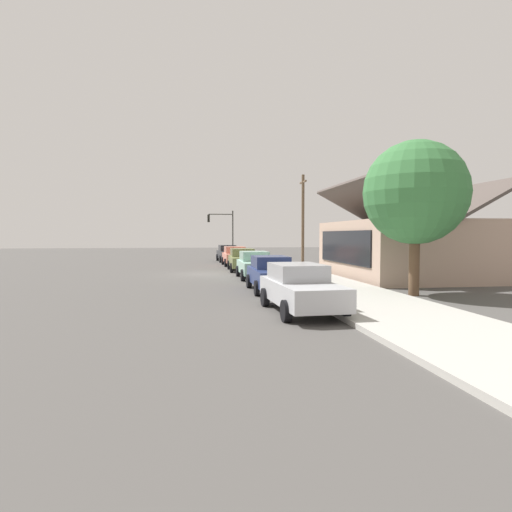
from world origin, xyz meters
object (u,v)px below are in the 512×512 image
(car_charcoal, at_px, (228,253))
(car_olive, at_px, (243,259))
(traffic_light_main, at_px, (223,226))
(shade_tree, at_px, (415,193))
(fire_hydrant_red, at_px, (260,263))
(car_coral, at_px, (235,256))
(car_seafoam, at_px, (255,265))
(car_silver, at_px, (300,288))
(car_navy, at_px, (272,273))
(utility_pole_wooden, at_px, (303,218))

(car_charcoal, bearing_deg, car_olive, -1.36)
(car_charcoal, distance_m, traffic_light_main, 5.50)
(shade_tree, relative_size, fire_hydrant_red, 9.21)
(car_coral, height_order, traffic_light_main, traffic_light_main)
(car_coral, distance_m, car_olive, 5.48)
(car_seafoam, xyz_separation_m, fire_hydrant_red, (-6.47, 1.37, -0.32))
(car_charcoal, relative_size, car_silver, 1.02)
(car_navy, distance_m, utility_pole_wooden, 16.47)
(car_olive, distance_m, car_seafoam, 5.56)
(car_coral, xyz_separation_m, car_seafoam, (11.04, 0.05, -0.00))
(car_seafoam, relative_size, car_navy, 0.99)
(car_seafoam, bearing_deg, car_coral, -179.12)
(car_seafoam, height_order, car_silver, same)
(car_navy, height_order, utility_pole_wooden, utility_pole_wooden)
(car_charcoal, height_order, car_seafoam, same)
(car_coral, distance_m, car_silver, 22.44)
(car_seafoam, xyz_separation_m, shade_tree, (8.32, 5.59, 3.52))
(car_coral, height_order, shade_tree, shade_tree)
(car_olive, xyz_separation_m, fire_hydrant_red, (-0.90, 1.43, -0.32))
(car_charcoal, height_order, car_silver, same)
(car_silver, height_order, shade_tree, shade_tree)
(car_charcoal, height_order, fire_hydrant_red, car_charcoal)
(car_silver, bearing_deg, shade_tree, 115.69)
(car_silver, bearing_deg, fire_hydrant_red, 172.58)
(car_olive, bearing_deg, car_seafoam, 2.23)
(utility_pole_wooden, bearing_deg, shade_tree, 0.72)
(traffic_light_main, relative_size, fire_hydrant_red, 7.32)
(car_seafoam, xyz_separation_m, car_silver, (11.40, -0.17, 0.00))
(car_navy, xyz_separation_m, traffic_light_main, (-27.33, -0.18, 2.68))
(car_seafoam, height_order, fire_hydrant_red, car_seafoam)
(car_navy, relative_size, shade_tree, 0.70)
(car_silver, height_order, traffic_light_main, traffic_light_main)
(car_olive, distance_m, car_navy, 11.49)
(car_silver, height_order, utility_pole_wooden, utility_pole_wooden)
(car_silver, bearing_deg, traffic_light_main, 177.70)
(car_silver, distance_m, traffic_light_main, 32.92)
(car_navy, height_order, car_silver, same)
(utility_pole_wooden, bearing_deg, car_navy, -19.80)
(car_seafoam, xyz_separation_m, car_navy, (5.93, -0.11, 0.00))
(car_charcoal, xyz_separation_m, car_seafoam, (16.60, 0.21, -0.00))
(car_charcoal, distance_m, car_navy, 22.52)
(car_olive, bearing_deg, car_charcoal, -177.69)
(car_charcoal, distance_m, car_olive, 11.03)
(utility_pole_wooden, bearing_deg, car_charcoal, -142.65)
(utility_pole_wooden, relative_size, fire_hydrant_red, 10.56)
(car_navy, distance_m, traffic_light_main, 27.46)
(car_coral, relative_size, car_navy, 0.96)
(shade_tree, height_order, utility_pole_wooden, utility_pole_wooden)
(car_navy, xyz_separation_m, fire_hydrant_red, (-12.39, 1.48, -0.32))
(car_charcoal, relative_size, car_navy, 1.06)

